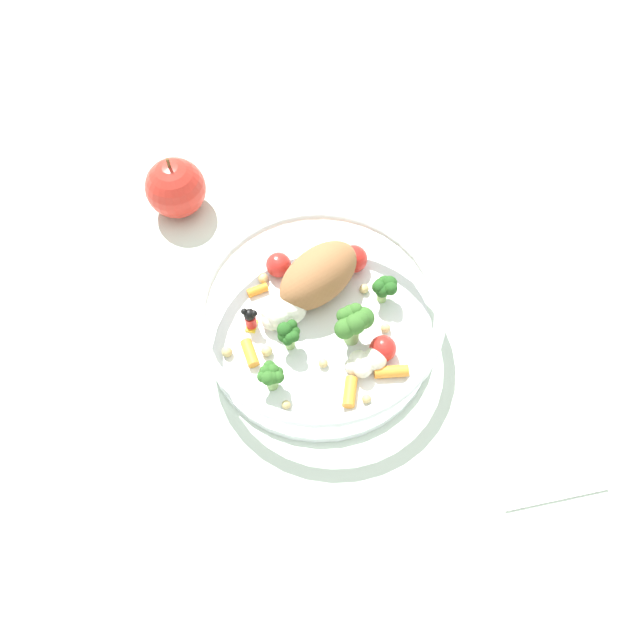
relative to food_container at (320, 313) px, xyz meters
name	(u,v)px	position (x,y,z in m)	size (l,w,h in m)	color
ground_plane	(338,341)	(0.01, -0.02, -0.03)	(2.40, 2.40, 0.00)	silver
food_container	(320,313)	(0.00, 0.00, 0.00)	(0.25, 0.25, 0.07)	white
loose_apple	(176,188)	(-0.10, 0.22, 0.00)	(0.07, 0.07, 0.08)	red
folded_napkin	(531,431)	(0.16, -0.18, -0.03)	(0.10, 0.14, 0.01)	white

